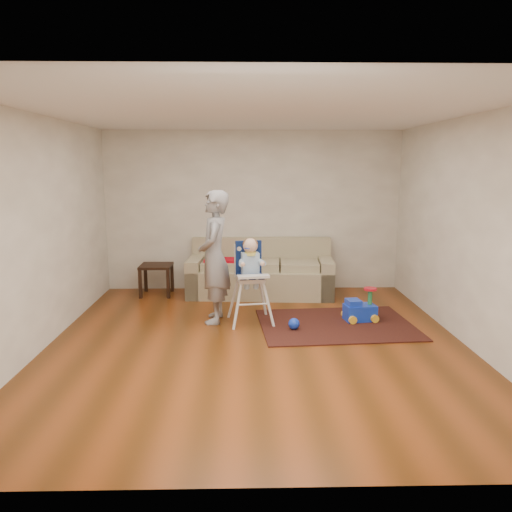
{
  "coord_description": "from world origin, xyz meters",
  "views": [
    {
      "loc": [
        -0.14,
        -5.74,
        2.12
      ],
      "look_at": [
        0.0,
        0.4,
        1.0
      ],
      "focal_mm": 35.0,
      "sensor_mm": 36.0,
      "label": 1
    }
  ],
  "objects_px": {
    "sofa": "(260,268)",
    "adult": "(214,257)",
    "ride_on_toy": "(360,304)",
    "toy_ball": "(294,324)",
    "side_table": "(157,280)",
    "high_chair": "(250,282)"
  },
  "relations": [
    {
      "from": "sofa",
      "to": "adult",
      "type": "distance_m",
      "value": 1.62
    },
    {
      "from": "sofa",
      "to": "toy_ball",
      "type": "distance_m",
      "value": 1.91
    },
    {
      "from": "sofa",
      "to": "adult",
      "type": "bearing_deg",
      "value": -111.36
    },
    {
      "from": "side_table",
      "to": "adult",
      "type": "distance_m",
      "value": 1.89
    },
    {
      "from": "side_table",
      "to": "ride_on_toy",
      "type": "relative_size",
      "value": 1.12
    },
    {
      "from": "toy_ball",
      "to": "adult",
      "type": "distance_m",
      "value": 1.39
    },
    {
      "from": "ride_on_toy",
      "to": "toy_ball",
      "type": "height_order",
      "value": "ride_on_toy"
    },
    {
      "from": "toy_ball",
      "to": "adult",
      "type": "xyz_separation_m",
      "value": [
        -1.05,
        0.43,
        0.81
      ]
    },
    {
      "from": "high_chair",
      "to": "sofa",
      "type": "bearing_deg",
      "value": 74.35
    },
    {
      "from": "side_table",
      "to": "high_chair",
      "type": "height_order",
      "value": "high_chair"
    },
    {
      "from": "adult",
      "to": "high_chair",
      "type": "bearing_deg",
      "value": 82.43
    },
    {
      "from": "adult",
      "to": "ride_on_toy",
      "type": "bearing_deg",
      "value": 89.21
    },
    {
      "from": "ride_on_toy",
      "to": "high_chair",
      "type": "distance_m",
      "value": 1.54
    },
    {
      "from": "ride_on_toy",
      "to": "adult",
      "type": "xyz_separation_m",
      "value": [
        -2.0,
        0.06,
        0.65
      ]
    },
    {
      "from": "toy_ball",
      "to": "high_chair",
      "type": "distance_m",
      "value": 0.82
    },
    {
      "from": "toy_ball",
      "to": "adult",
      "type": "bearing_deg",
      "value": 157.77
    },
    {
      "from": "side_table",
      "to": "ride_on_toy",
      "type": "xyz_separation_m",
      "value": [
        3.04,
        -1.5,
        -0.01
      ]
    },
    {
      "from": "high_chair",
      "to": "ride_on_toy",
      "type": "bearing_deg",
      "value": -8.29
    },
    {
      "from": "ride_on_toy",
      "to": "high_chair",
      "type": "xyz_separation_m",
      "value": [
        -1.51,
        -0.01,
        0.32
      ]
    },
    {
      "from": "side_table",
      "to": "toy_ball",
      "type": "relative_size",
      "value": 3.45
    },
    {
      "from": "sofa",
      "to": "high_chair",
      "type": "xyz_separation_m",
      "value": [
        -0.18,
        -1.48,
        0.11
      ]
    },
    {
      "from": "side_table",
      "to": "adult",
      "type": "bearing_deg",
      "value": -53.92
    }
  ]
}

